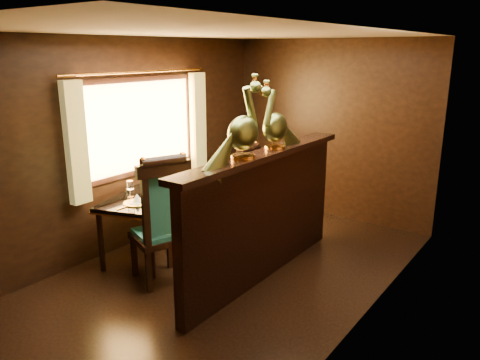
# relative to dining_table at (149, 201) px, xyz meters

# --- Properties ---
(ground) EXTENTS (5.00, 5.00, 0.00)m
(ground) POSITION_rel_dining_table_xyz_m (1.05, 0.02, -0.66)
(ground) COLOR black
(ground) RESTS_ON ground
(room_shell) EXTENTS (3.04, 5.04, 2.52)m
(room_shell) POSITION_rel_dining_table_xyz_m (0.97, 0.04, 0.92)
(room_shell) COLOR black
(room_shell) RESTS_ON ground
(partition) EXTENTS (0.26, 2.70, 1.36)m
(partition) POSITION_rel_dining_table_xyz_m (1.38, 0.32, 0.05)
(partition) COLOR black
(partition) RESTS_ON ground
(dining_table) EXTENTS (1.11, 1.42, 0.93)m
(dining_table) POSITION_rel_dining_table_xyz_m (0.00, 0.00, 0.00)
(dining_table) COLOR black
(dining_table) RESTS_ON ground
(chair_left) EXTENTS (0.65, 0.67, 1.39)m
(chair_left) POSITION_rel_dining_table_xyz_m (0.66, -0.44, 0.06)
(chair_left) COLOR black
(chair_left) RESTS_ON ground
(chair_right) EXTENTS (0.48, 0.51, 1.26)m
(chair_right) POSITION_rel_dining_table_xyz_m (0.62, 1.00, -0.01)
(chair_right) COLOR black
(chair_right) RESTS_ON ground
(peacock_left) EXTENTS (0.24, 0.65, 0.77)m
(peacock_left) POSITION_rel_dining_table_xyz_m (1.38, -0.06, 1.08)
(peacock_left) COLOR #184A37
(peacock_left) RESTS_ON partition
(peacock_right) EXTENTS (0.22, 0.59, 0.71)m
(peacock_right) POSITION_rel_dining_table_xyz_m (1.38, 0.50, 1.05)
(peacock_right) COLOR #184A37
(peacock_right) RESTS_ON partition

